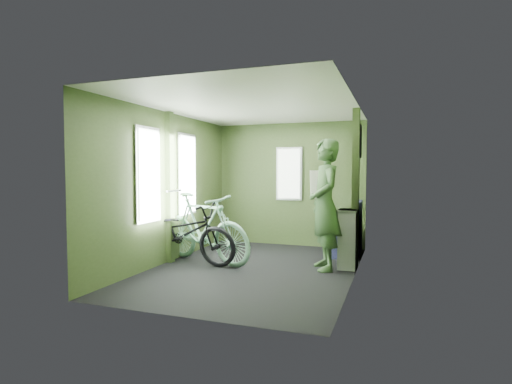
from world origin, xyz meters
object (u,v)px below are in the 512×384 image
(bicycle_black, at_px, (184,263))
(passenger, at_px, (325,204))
(waste_box, at_px, (348,239))
(bicycle_mint, at_px, (204,263))
(bench_seat, at_px, (347,239))

(bicycle_black, relative_size, passenger, 0.97)
(passenger, distance_m, waste_box, 0.61)
(bicycle_mint, height_order, waste_box, waste_box)
(passenger, bearing_deg, bicycle_mint, -106.42)
(passenger, relative_size, waste_box, 2.18)
(bicycle_mint, xyz_separation_m, passenger, (1.80, 0.24, 0.93))
(bicycle_black, bearing_deg, bicycle_mint, -60.76)
(bicycle_black, distance_m, passenger, 2.30)
(passenger, xyz_separation_m, bench_seat, (0.19, 1.12, -0.66))
(bicycle_mint, distance_m, passenger, 2.04)
(passenger, distance_m, bench_seat, 1.32)
(bicycle_black, distance_m, waste_box, 2.47)
(bicycle_black, height_order, bicycle_mint, bicycle_mint)
(waste_box, xyz_separation_m, bench_seat, (-0.12, 0.95, -0.16))
(passenger, bearing_deg, bicycle_black, -104.35)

